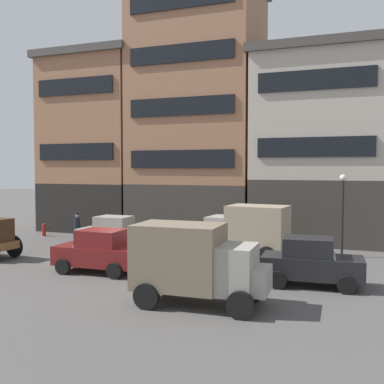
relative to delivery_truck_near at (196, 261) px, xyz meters
The scene contains 12 objects.
ground_plane 6.63m from the delivery_truck_near, 140.89° to the left, with size 120.00×120.00×0.00m, color #4C4947.
building_far_left 20.69m from the delivery_truck_near, 130.07° to the left, with size 7.31×6.96×12.51m.
building_center_left 17.71m from the delivery_truck_near, 109.27° to the left, with size 8.52×6.96×16.64m.
building_center_right 16.21m from the delivery_truck_near, 80.64° to the left, with size 8.01×6.96×11.57m.
delivery_truck_near is the anchor object (origin of this frame).
delivery_truck_far 8.01m from the delivery_truck_near, 91.89° to the left, with size 4.50×2.49×2.62m.
sedan_dark 10.88m from the delivery_truck_near, 134.61° to the left, with size 3.71×1.88×1.83m.
sedan_light 6.15m from the delivery_truck_near, 152.09° to the left, with size 3.74×1.95×1.83m.
sedan_parked_curb 5.00m from the delivery_truck_near, 48.97° to the left, with size 3.80×2.06×1.83m.
pedestrian_officer 14.24m from the delivery_truck_near, 139.77° to the left, with size 0.45×0.45×1.79m.
streetlamp_curbside 10.94m from the delivery_truck_near, 67.66° to the left, with size 0.32×0.32×4.12m.
fire_hydrant_curbside 17.87m from the delivery_truck_near, 143.69° to the left, with size 0.24×0.24×0.83m.
Camera 1 is at (9.97, -17.76, 4.45)m, focal length 42.50 mm.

